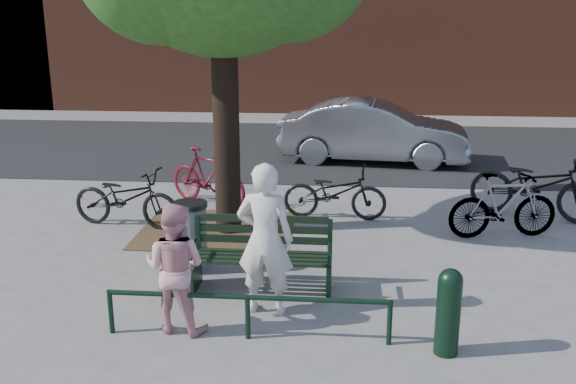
# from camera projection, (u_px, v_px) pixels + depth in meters

# --- Properties ---
(ground) EXTENTS (90.00, 90.00, 0.00)m
(ground) POSITION_uv_depth(u_px,v_px,m) (262.00, 291.00, 8.05)
(ground) COLOR gray
(ground) RESTS_ON ground
(dirt_pit) EXTENTS (2.40, 2.00, 0.02)m
(dirt_pit) POSITION_uv_depth(u_px,v_px,m) (217.00, 230.00, 10.24)
(dirt_pit) COLOR brown
(dirt_pit) RESTS_ON ground
(road) EXTENTS (40.00, 7.00, 0.01)m
(road) POSITION_uv_depth(u_px,v_px,m) (303.00, 148.00, 16.19)
(road) COLOR black
(road) RESTS_ON ground
(park_bench) EXTENTS (1.74, 0.54, 0.97)m
(park_bench) POSITION_uv_depth(u_px,v_px,m) (262.00, 253.00, 7.99)
(park_bench) COLOR black
(park_bench) RESTS_ON ground
(guard_railing) EXTENTS (3.06, 0.06, 0.51)m
(guard_railing) POSITION_uv_depth(u_px,v_px,m) (247.00, 304.00, 6.79)
(guard_railing) COLOR black
(guard_railing) RESTS_ON ground
(person_left) EXTENTS (0.70, 0.50, 1.79)m
(person_left) POSITION_uv_depth(u_px,v_px,m) (265.00, 239.00, 7.26)
(person_left) COLOR silver
(person_left) RESTS_ON ground
(person_right) EXTENTS (0.80, 0.68, 1.45)m
(person_right) POSITION_uv_depth(u_px,v_px,m) (175.00, 268.00, 6.91)
(person_right) COLOR #D49298
(person_right) RESTS_ON ground
(bollard) EXTENTS (0.25, 0.25, 0.93)m
(bollard) POSITION_uv_depth(u_px,v_px,m) (448.00, 309.00, 6.47)
(bollard) COLOR black
(bollard) RESTS_ON ground
(litter_bin) EXTENTS (0.47, 0.47, 0.95)m
(litter_bin) POSITION_uv_depth(u_px,v_px,m) (191.00, 236.00, 8.57)
(litter_bin) COLOR gray
(litter_bin) RESTS_ON ground
(bicycle_a) EXTENTS (1.93, 0.99, 0.97)m
(bicycle_a) POSITION_uv_depth(u_px,v_px,m) (126.00, 198.00, 10.29)
(bicycle_a) COLOR black
(bicycle_a) RESTS_ON ground
(bicycle_b) EXTENTS (1.72, 1.28, 1.03)m
(bicycle_b) POSITION_uv_depth(u_px,v_px,m) (208.00, 177.00, 11.45)
(bicycle_b) COLOR #530B16
(bicycle_b) RESTS_ON ground
(bicycle_c) EXTENTS (1.76, 0.72, 0.90)m
(bicycle_c) POSITION_uv_depth(u_px,v_px,m) (335.00, 192.00, 10.71)
(bicycle_c) COLOR black
(bicycle_c) RESTS_ON ground
(bicycle_d) EXTENTS (1.77, 0.79, 1.03)m
(bicycle_d) POSITION_uv_depth(u_px,v_px,m) (503.00, 205.00, 9.80)
(bicycle_d) COLOR gray
(bicycle_d) RESTS_ON ground
(bicycle_e) EXTENTS (2.27, 1.56, 1.13)m
(bicycle_e) POSITION_uv_depth(u_px,v_px,m) (536.00, 185.00, 10.73)
(bicycle_e) COLOR black
(bicycle_e) RESTS_ON ground
(parked_car) EXTENTS (4.39, 1.93, 1.40)m
(parked_car) POSITION_uv_depth(u_px,v_px,m) (374.00, 132.00, 14.60)
(parked_car) COLOR slate
(parked_car) RESTS_ON ground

